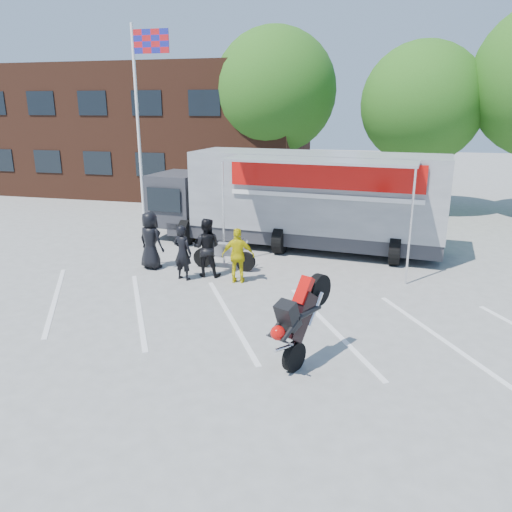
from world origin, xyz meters
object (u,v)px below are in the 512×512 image
at_px(flagpole, 142,101).
at_px(parked_motorcycle, 224,269).
at_px(tree_left, 275,91).
at_px(spectator_leather_b, 183,253).
at_px(tree_mid, 422,104).
at_px(transporter_truck, 301,247).
at_px(spectator_leather_a, 151,240).
at_px(spectator_leather_c, 206,248).
at_px(spectator_hivis, 238,256).
at_px(stunt_bike_rider, 312,358).

distance_m(flagpole, parked_motorcycle, 9.10).
relative_size(tree_left, parked_motorcycle, 4.21).
height_order(parked_motorcycle, spectator_leather_b, spectator_leather_b).
xyz_separation_m(tree_mid, transporter_truck, (-4.16, -7.45, -4.94)).
relative_size(flagpole, tree_left, 0.93).
height_order(flagpole, spectator_leather_a, flagpole).
bearing_deg(spectator_leather_c, flagpole, -58.42).
relative_size(spectator_leather_a, spectator_hivis, 1.12).
bearing_deg(transporter_truck, spectator_leather_b, -117.32).
bearing_deg(tree_mid, tree_left, 171.87).
height_order(transporter_truck, spectator_leather_c, spectator_leather_c).
bearing_deg(parked_motorcycle, stunt_bike_rider, -141.66).
height_order(tree_left, spectator_leather_a, tree_left).
relative_size(stunt_bike_rider, spectator_leather_a, 1.10).
bearing_deg(spectator_leather_c, spectator_leather_b, 33.04).
distance_m(stunt_bike_rider, spectator_leather_a, 7.33).
xyz_separation_m(flagpole, spectator_hivis, (5.95, -6.57, -4.26)).
relative_size(flagpole, spectator_hivis, 5.04).
bearing_deg(spectator_hivis, spectator_leather_a, -19.86).
xyz_separation_m(spectator_leather_b, spectator_leather_c, (0.56, 0.46, 0.06)).
distance_m(tree_mid, spectator_leather_b, 14.22).
distance_m(flagpole, transporter_truck, 9.04).
relative_size(parked_motorcycle, spectator_hivis, 1.29).
height_order(tree_left, stunt_bike_rider, tree_left).
xyz_separation_m(spectator_leather_a, spectator_leather_b, (1.35, -0.74, -0.08)).
distance_m(parked_motorcycle, spectator_hivis, 1.53).
relative_size(flagpole, spectator_leather_b, 4.94).
relative_size(tree_left, transporter_truck, 0.82).
bearing_deg(spectator_hivis, flagpole, -56.35).
bearing_deg(spectator_hivis, transporter_truck, -113.86).
height_order(flagpole, tree_left, tree_left).
bearing_deg(spectator_hivis, tree_left, -90.77).
xyz_separation_m(stunt_bike_rider, spectator_leather_c, (-3.76, 4.28, 0.87)).
bearing_deg(tree_left, transporter_truck, -71.44).
bearing_deg(tree_left, spectator_leather_c, -87.01).
bearing_deg(tree_left, spectator_leather_a, -96.06).
bearing_deg(spectator_leather_b, tree_left, -75.12).
bearing_deg(flagpole, stunt_bike_rider, -50.64).
distance_m(tree_mid, parked_motorcycle, 13.11).
bearing_deg(flagpole, parked_motorcycle, -46.79).
relative_size(tree_mid, spectator_hivis, 4.84).
height_order(tree_left, transporter_truck, tree_left).
height_order(flagpole, spectator_leather_b, flagpole).
height_order(spectator_leather_b, spectator_hivis, spectator_leather_b).
bearing_deg(stunt_bike_rider, spectator_leather_a, 167.73).
bearing_deg(spectator_leather_c, stunt_bike_rider, 124.85).
xyz_separation_m(tree_left, stunt_bike_rider, (4.40, -16.53, -5.57)).
height_order(tree_mid, spectator_leather_c, tree_mid).
bearing_deg(tree_left, tree_mid, -8.13).
xyz_separation_m(transporter_truck, stunt_bike_rider, (1.56, -8.08, 0.00)).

